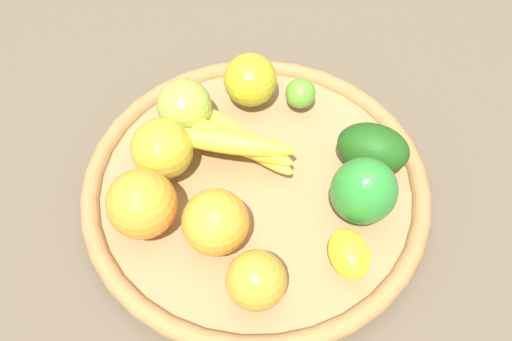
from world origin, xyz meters
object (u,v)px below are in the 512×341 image
Objects in this scene: banana_bunch at (234,141)px; orange_0 at (216,222)px; avocado at (373,148)px; apple_2 at (250,80)px; lemon_0 at (349,254)px; apple_0 at (256,280)px; bell_pepper at (364,191)px; lime_0 at (300,93)px; apple_1 at (184,106)px; orange_1 at (142,204)px; apple_3 at (162,149)px.

banana_bunch is 0.13m from orange_0.
avocado is 1.26× the size of apple_2.
banana_bunch is at bearing 112.25° from lemon_0.
orange_0 reaches higher than banana_bunch.
apple_2 reaches higher than apple_0.
apple_0 reaches higher than avocado.
bell_pepper is 0.19m from lime_0.
orange_0 is 0.24m from lime_0.
bell_pepper is at bearing -47.74° from banana_bunch.
avocado is at bearing -33.10° from apple_1.
apple_1 is at bearing 87.27° from orange_0.
lemon_0 is at bearing -67.75° from banana_bunch.
orange_1 is at bearing 14.94° from bell_pepper.
apple_2 is (0.08, 0.28, 0.00)m from apple_0.
apple_2 is at bearing 40.63° from orange_1.
bell_pepper reaches higher than lime_0.
apple_0 is at bearing 52.19° from bell_pepper.
orange_1 is at bearing -121.60° from apple_1.
apple_0 is at bearing -178.14° from lemon_0.
apple_2 is (0.18, 0.15, -0.01)m from orange_1.
apple_2 is (-0.03, 0.28, 0.01)m from lemon_0.
avocado is (0.29, -0.00, -0.01)m from orange_1.
orange_0 reaches higher than lime_0.
lemon_0 is 0.11m from apple_0.
orange_1 reaches higher than avocado.
apple_2 is (-0.11, 0.15, 0.01)m from avocado.
orange_0 is 0.13m from apple_3.
orange_0 is at bearing 105.91° from apple_0.
apple_2 reaches higher than banana_bunch.
apple_3 is at bearing 130.45° from lemon_0.
orange_0 is (-0.13, 0.08, 0.02)m from lemon_0.
apple_3 is 1.87× the size of lime_0.
avocado is at bearing -94.62° from bell_pepper.
banana_bunch is at bearing -18.30° from bell_pepper.
banana_bunch is 0.20m from apple_0.
orange_1 is 1.07× the size of orange_0.
orange_0 reaches higher than apple_0.
lemon_0 is 0.08m from bell_pepper.
lemon_0 is at bearing -84.21° from apple_2.
lemon_0 is 0.25m from lime_0.
apple_3 is at bearing -124.82° from apple_1.
avocado is 1.26× the size of apple_1.
lime_0 is (0.03, 0.25, -0.00)m from lemon_0.
lemon_0 is 0.84× the size of apple_2.
bell_pepper is (0.07, -0.22, 0.01)m from apple_2.
apple_1 is at bearing 93.04° from apple_0.
lime_0 is (-0.05, 0.12, -0.01)m from avocado.
apple_3 reaches higher than lime_0.
bell_pepper is (0.17, -0.02, 0.01)m from orange_0.
banana_bunch is 0.10m from apple_2.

